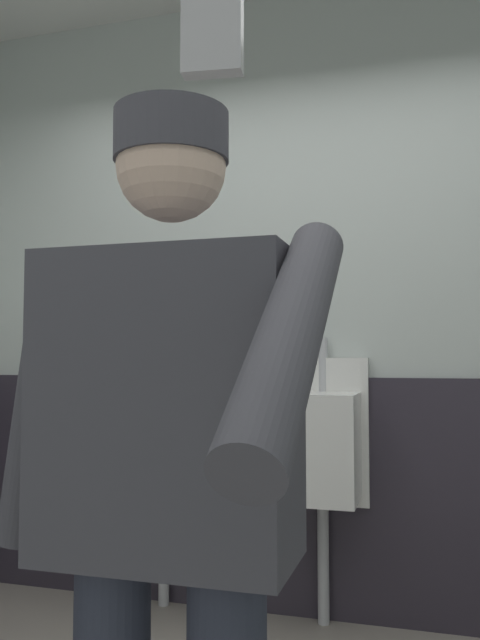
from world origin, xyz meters
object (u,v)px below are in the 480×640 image
at_px(urinal_left, 157,439).
at_px(person, 167,474).
at_px(cell_phone, 212,21).
at_px(urinal_middle, 319,445).

height_order(urinal_left, person, person).
height_order(urinal_left, cell_phone, cell_phone).
bearing_deg(urinal_middle, person, -89.75).
bearing_deg(urinal_left, person, -65.65).
distance_m(person, cell_phone, 0.78).
bearing_deg(cell_phone, urinal_left, 107.72).
bearing_deg(person, urinal_middle, 90.25).
xyz_separation_m(urinal_middle, cell_phone, (0.26, -2.18, 0.70)).
relative_size(urinal_left, person, 0.77).
distance_m(urinal_left, person, 1.84).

